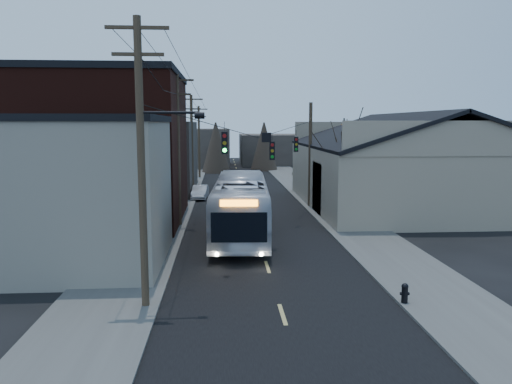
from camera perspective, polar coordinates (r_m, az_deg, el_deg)
ground at (r=16.64m, az=3.90°, el=-16.36°), size 160.00×160.00×0.00m
road_surface at (r=45.59m, az=-1.17°, el=-0.76°), size 9.00×110.00×0.02m
sidewalk_left at (r=45.75m, az=-9.33°, el=-0.77°), size 4.00×110.00×0.12m
sidewalk_right at (r=46.34m, az=6.88°, el=-0.62°), size 4.00×110.00×0.12m
building_clapboard at (r=25.22m, az=-19.69°, el=-0.18°), size 8.00×8.00×7.00m
building_brick at (r=35.96m, az=-16.60°, el=4.61°), size 10.00×12.00×10.00m
building_left_far at (r=51.68m, az=-12.11°, el=3.97°), size 9.00×14.00×7.00m
warehouse at (r=42.99m, az=16.74°, el=1.99°), size 16.16×20.60×7.73m
building_far_left at (r=80.22m, az=-6.67°, el=5.04°), size 10.00×12.00×6.00m
building_far_right at (r=85.63m, az=2.26°, el=4.92°), size 12.00×14.00×5.00m
bare_tree at (r=36.22m, az=9.91°, el=2.61°), size 0.40×0.40×7.20m
utility_lines at (r=39.24m, az=-5.35°, el=5.07°), size 11.24×45.28×10.50m
bus at (r=30.26m, az=-1.74°, el=-1.62°), size 3.78×13.42×3.70m
parked_car at (r=45.74m, az=-6.41°, el=-0.01°), size 1.55×3.84×1.24m
fire_hydrant at (r=19.92m, az=16.64°, el=-10.92°), size 0.36×0.26×0.76m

